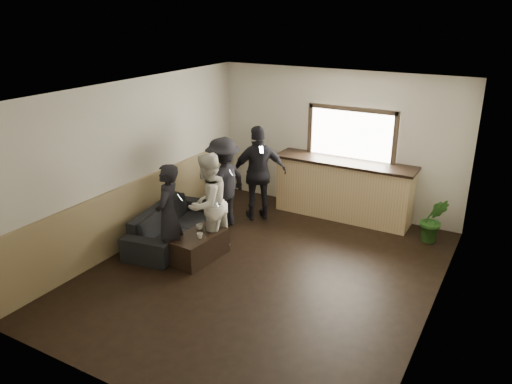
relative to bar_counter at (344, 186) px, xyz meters
The scene contains 12 objects.
ground 2.79m from the bar_counter, 96.35° to the right, with size 5.00×6.00×0.01m, color black.
room_shell 3.00m from the bar_counter, 111.04° to the right, with size 5.01×6.01×2.80m.
bar_counter is the anchor object (origin of this frame).
sofa 3.36m from the bar_counter, 131.89° to the right, with size 2.09×0.82×0.61m, color black.
coffee_table 3.20m from the bar_counter, 116.92° to the right, with size 0.54×0.97×0.43m, color black.
cup_a 3.06m from the bar_counter, 119.99° to the right, with size 0.11×0.11×0.09m, color silver.
cup_b 3.21m from the bar_counter, 114.47° to the right, with size 0.10×0.10×0.09m, color silver.
potted_plant 1.80m from the bar_counter, ahead, with size 0.45×0.37×0.82m, color #2D6623.
person_a 3.59m from the bar_counter, 119.81° to the right, with size 0.58×0.70×1.64m.
person_b 2.90m from the bar_counter, 119.96° to the right, with size 0.72×0.89×1.71m.
person_c 2.35m from the bar_counter, 139.72° to the right, with size 0.77×1.17×1.71m.
person_d 1.67m from the bar_counter, 147.82° to the right, with size 1.10×1.05×1.84m.
Camera 1 is at (3.28, -6.03, 3.91)m, focal length 35.00 mm.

